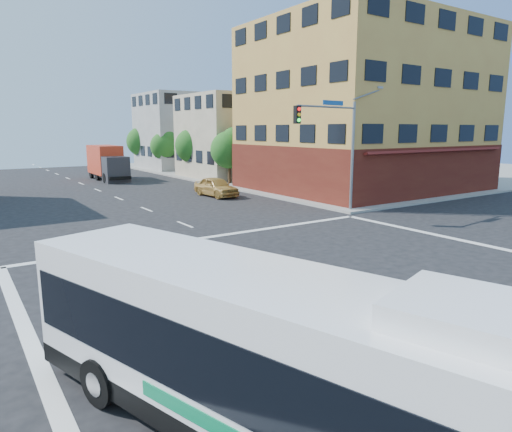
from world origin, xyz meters
TOP-DOWN VIEW (x-y plane):
  - ground at (0.00, 0.00)m, footprint 120.00×120.00m
  - sidewalk_ne at (35.00, 35.00)m, footprint 50.00×50.00m
  - corner_building_ne at (19.99, 18.48)m, footprint 18.10×15.44m
  - building_east_near at (16.98, 33.98)m, footprint 12.06×10.06m
  - building_east_far at (16.98, 47.98)m, footprint 12.06×10.06m
  - signal_mast_ne at (9.08, 10.62)m, footprint 7.91×1.13m
  - street_tree_a at (11.90, 27.92)m, footprint 3.60×3.60m
  - street_tree_b at (11.90, 35.92)m, footprint 3.80×3.80m
  - street_tree_c at (11.90, 43.92)m, footprint 3.40×3.40m
  - street_tree_d at (11.90, 51.92)m, footprint 4.00×4.00m
  - transit_bus at (-6.62, -4.88)m, footprint 5.62×11.39m
  - box_truck at (3.23, 38.76)m, footprint 2.47×8.06m
  - parked_car at (6.85, 21.74)m, footprint 2.14×4.66m

SIDE VIEW (x-z plane):
  - ground at x=0.00m, z-range 0.00..0.00m
  - sidewalk_ne at x=35.00m, z-range 0.00..0.15m
  - parked_car at x=6.85m, z-range 0.00..1.55m
  - transit_bus at x=-6.62m, z-range -0.04..3.28m
  - box_truck at x=3.23m, z-range -0.05..3.56m
  - street_tree_c at x=11.90m, z-range 0.82..6.11m
  - street_tree_a at x=11.90m, z-range 0.83..6.35m
  - street_tree_b at x=11.90m, z-range 0.85..6.65m
  - street_tree_d at x=11.90m, z-range 0.87..6.90m
  - building_east_near at x=16.98m, z-range 0.01..9.01m
  - signal_mast_ne at x=9.08m, z-range 0.95..9.02m
  - building_east_far at x=16.98m, z-range 0.01..10.01m
  - corner_building_ne at x=19.99m, z-range -1.11..12.89m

